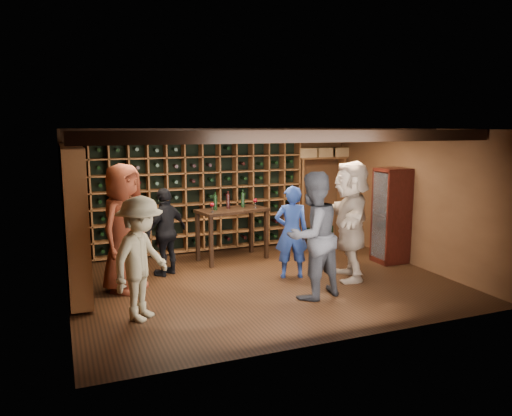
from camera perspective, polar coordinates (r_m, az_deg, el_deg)
name	(u,v)px	position (r m, az deg, el deg)	size (l,w,h in m)	color
ground	(261,281)	(8.38, 0.56, -8.35)	(6.00, 6.00, 0.00)	black
room_shell	(260,134)	(8.02, 0.45, 8.44)	(6.00, 6.00, 6.00)	brown
wine_rack_back	(193,196)	(10.12, -7.21, 1.36)	(4.65, 0.30, 2.20)	brown
wine_rack_left	(74,216)	(8.32, -20.05, -0.89)	(0.30, 2.65, 2.20)	brown
crate_shelf	(322,171)	(11.16, 7.53, 4.27)	(1.20, 0.32, 2.07)	brown
display_cabinet	(391,217)	(9.66, 15.17, -1.05)	(0.55, 0.50, 1.75)	#330E0A
man_blue_shirt	(291,232)	(8.42, 4.08, -2.76)	(0.57, 0.38, 1.57)	navy
man_grey_suit	(313,236)	(7.43, 6.49, -3.15)	(0.92, 0.72, 1.90)	black
guest_red_floral	(124,228)	(7.95, -14.85, -2.22)	(0.97, 0.63, 1.99)	maroon
guest_woman_black	(166,232)	(8.68, -10.23, -2.69)	(0.89, 0.37, 1.52)	black
guest_khaki	(141,259)	(6.76, -13.03, -5.67)	(1.07, 0.61, 1.66)	gray
guest_beige	(351,220)	(8.46, 10.77, -1.39)	(1.84, 0.59, 1.99)	tan
tasting_table	(232,215)	(9.50, -2.76, -0.86)	(1.42, 0.90, 1.27)	black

